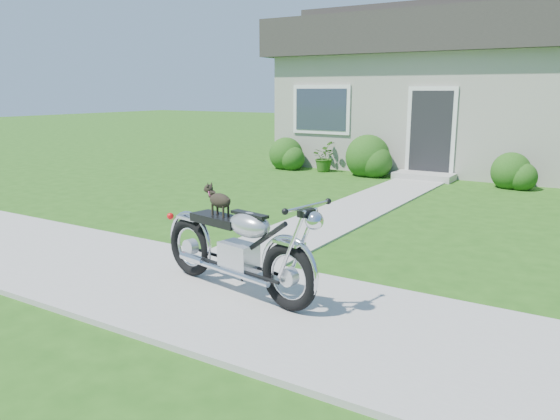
# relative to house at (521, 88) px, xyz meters

# --- Properties ---
(ground) EXTENTS (80.00, 80.00, 0.00)m
(ground) POSITION_rel_house_xyz_m (0.00, -11.99, -2.16)
(ground) COLOR #235114
(ground) RESTS_ON ground
(sidewalk) EXTENTS (24.00, 2.20, 0.04)m
(sidewalk) POSITION_rel_house_xyz_m (0.00, -11.99, -2.14)
(sidewalk) COLOR #9E9B93
(sidewalk) RESTS_ON ground
(walkway) EXTENTS (1.20, 8.00, 0.03)m
(walkway) POSITION_rel_house_xyz_m (-1.50, -6.99, -2.14)
(walkway) COLOR #9E9B93
(walkway) RESTS_ON ground
(house) EXTENTS (12.60, 7.03, 4.50)m
(house) POSITION_rel_house_xyz_m (0.00, 0.00, 0.00)
(house) COLOR #A5A195
(house) RESTS_ON ground
(shrub_row) EXTENTS (11.05, 1.11, 1.11)m
(shrub_row) POSITION_rel_house_xyz_m (-0.35, -3.49, -1.74)
(shrub_row) COLOR #224E14
(shrub_row) RESTS_ON ground
(potted_plant_left) EXTENTS (0.90, 0.92, 0.77)m
(potted_plant_left) POSITION_rel_house_xyz_m (-4.20, -3.44, -1.77)
(potted_plant_left) COLOR #2B5917
(potted_plant_left) RESTS_ON ground
(motorcycle_with_dog) EXTENTS (2.21, 0.74, 1.09)m
(motorcycle_with_dog) POSITION_rel_house_xyz_m (-0.80, -11.89, -1.62)
(motorcycle_with_dog) COLOR black
(motorcycle_with_dog) RESTS_ON sidewalk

